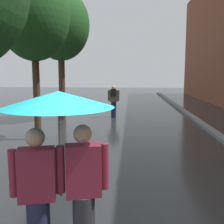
% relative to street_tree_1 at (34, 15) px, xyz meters
% --- Properties ---
extents(kerb_strip, '(0.30, 36.00, 0.12)m').
position_rel_street_tree_1_xyz_m(kerb_strip, '(6.12, 3.67, -3.94)').
color(kerb_strip, slate).
rests_on(kerb_strip, ground).
extents(street_tree_1, '(2.29, 2.29, 5.48)m').
position_rel_street_tree_1_xyz_m(street_tree_1, '(0.00, 0.00, 0.00)').
color(street_tree_1, '#473323').
rests_on(street_tree_1, ground).
extents(street_tree_2, '(2.68, 2.68, 6.02)m').
position_rel_street_tree_1_xyz_m(street_tree_2, '(-0.18, 4.00, 0.36)').
color(street_tree_2, '#473323').
rests_on(street_tree_2, ground).
extents(couple_under_umbrella, '(1.23, 1.23, 2.00)m').
position_rel_street_tree_1_xyz_m(couple_under_umbrella, '(2.29, -5.78, -2.61)').
color(couple_under_umbrella, '#1E233D').
rests_on(couple_under_umbrella, ground).
extents(pedestrian_walking_midground, '(0.59, 0.34, 1.60)m').
position_rel_street_tree_1_xyz_m(pedestrian_walking_midground, '(2.22, 4.78, -3.15)').
color(pedestrian_walking_midground, '#1E233D').
rests_on(pedestrian_walking_midground, ground).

